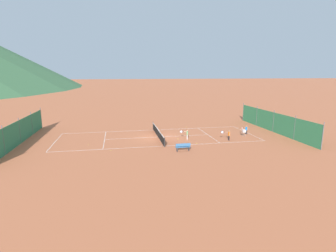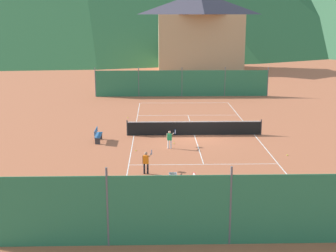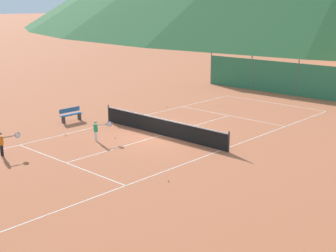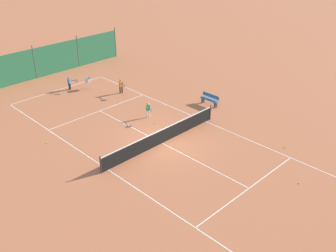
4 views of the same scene
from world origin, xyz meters
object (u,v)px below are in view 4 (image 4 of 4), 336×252
(player_near_baseline, at_px, (70,82))
(tennis_ball_mid_court, at_px, (164,106))
(tennis_ball_alley_left, at_px, (47,143))
(player_far_baseline, at_px, (148,109))
(tennis_ball_alley_right, at_px, (299,183))
(tennis_net, at_px, (162,136))
(player_far_service, at_px, (121,85))
(ball_hopper, at_px, (88,81))
(courtside_bench, at_px, (210,99))
(tennis_ball_service_box, at_px, (285,147))
(tennis_ball_by_net_right, at_px, (155,123))

(player_near_baseline, distance_m, tennis_ball_mid_court, 8.20)
(tennis_ball_mid_court, distance_m, tennis_ball_alley_left, 8.92)
(player_far_baseline, bearing_deg, player_near_baseline, -82.36)
(player_far_baseline, relative_size, tennis_ball_alley_right, 16.86)
(player_near_baseline, bearing_deg, tennis_net, 86.64)
(player_far_service, xyz_separation_m, ball_hopper, (1.27, -2.57, -0.03))
(courtside_bench, bearing_deg, tennis_ball_service_box, 78.05)
(player_near_baseline, bearing_deg, courtside_bench, 120.26)
(tennis_ball_mid_court, xyz_separation_m, tennis_ball_alley_left, (8.84, -1.16, 0.00))
(tennis_ball_alley_right, xyz_separation_m, tennis_ball_mid_court, (-1.64, -11.72, 0.00))
(player_near_baseline, xyz_separation_m, tennis_ball_service_box, (-4.18, 16.85, -0.61))
(player_far_baseline, distance_m, tennis_ball_by_net_right, 1.21)
(tennis_ball_mid_court, distance_m, courtside_bench, 3.37)
(player_far_service, bearing_deg, tennis_ball_service_box, 97.36)
(tennis_ball_service_box, distance_m, courtside_bench, 7.28)
(player_near_baseline, xyz_separation_m, tennis_ball_alley_left, (5.69, 6.39, -0.61))
(tennis_ball_alley_right, height_order, tennis_ball_alley_left, same)
(tennis_ball_service_box, bearing_deg, tennis_ball_mid_court, -83.73)
(courtside_bench, bearing_deg, tennis_ball_mid_court, -40.92)
(tennis_ball_service_box, relative_size, ball_hopper, 0.07)
(tennis_ball_by_net_right, bearing_deg, player_near_baseline, -84.99)
(player_far_service, xyz_separation_m, player_near_baseline, (2.45, -3.45, -0.04))
(player_near_baseline, distance_m, tennis_ball_service_box, 17.37)
(player_far_service, distance_m, courtside_bench, 7.07)
(tennis_ball_mid_court, bearing_deg, tennis_net, 44.37)
(tennis_ball_service_box, distance_m, tennis_ball_mid_court, 9.36)
(tennis_ball_service_box, height_order, tennis_ball_alley_left, same)
(tennis_ball_mid_court, bearing_deg, courtside_bench, 139.08)
(tennis_net, distance_m, player_far_service, 8.42)
(tennis_ball_service_box, bearing_deg, player_far_baseline, -70.54)
(tennis_ball_alley_right, distance_m, courtside_bench, 10.41)
(tennis_ball_alley_right, bearing_deg, tennis_ball_service_box, -137.70)
(player_far_baseline, xyz_separation_m, tennis_ball_by_net_right, (0.29, 1.00, -0.62))
(tennis_ball_alley_right, bearing_deg, player_far_service, -93.35)
(player_far_baseline, bearing_deg, courtside_bench, 160.48)
(ball_hopper, bearing_deg, player_near_baseline, -36.84)
(tennis_net, xyz_separation_m, tennis_ball_alley_left, (5.02, -4.89, -0.47))
(tennis_ball_mid_court, bearing_deg, ball_hopper, -73.48)
(ball_hopper, bearing_deg, tennis_ball_mid_court, 106.52)
(player_near_baseline, relative_size, player_far_baseline, 0.99)
(tennis_ball_mid_court, xyz_separation_m, tennis_ball_by_net_right, (2.36, 1.56, 0.00))
(tennis_ball_service_box, xyz_separation_m, courtside_bench, (-1.51, -7.11, 0.42))
(player_near_baseline, height_order, player_far_baseline, player_far_baseline)
(player_far_baseline, xyz_separation_m, tennis_ball_service_box, (-3.09, 8.74, -0.62))
(player_far_baseline, relative_size, tennis_ball_mid_court, 16.86)
(tennis_ball_alley_left, relative_size, courtside_bench, 0.04)
(player_far_service, xyz_separation_m, tennis_ball_by_net_right, (1.65, 5.65, -0.65))
(courtside_bench, bearing_deg, tennis_ball_alley_left, -16.41)
(player_near_baseline, relative_size, tennis_ball_mid_court, 16.69)
(player_far_service, bearing_deg, tennis_ball_alley_right, 86.65)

